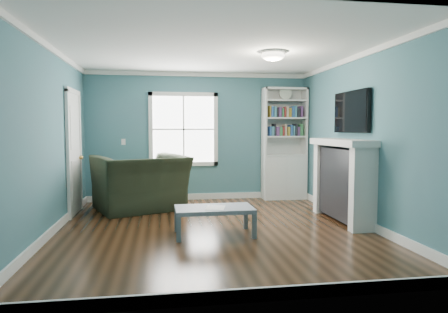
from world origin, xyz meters
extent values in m
plane|color=black|center=(0.00, 0.00, 0.00)|extent=(5.00, 5.00, 0.00)
plane|color=#397178|center=(0.00, 2.50, 1.30)|extent=(4.50, 0.00, 4.50)
plane|color=#397178|center=(0.00, -2.50, 1.30)|extent=(4.50, 0.00, 4.50)
plane|color=#397178|center=(-2.25, 0.00, 1.30)|extent=(0.00, 5.00, 5.00)
plane|color=#397178|center=(2.25, 0.00, 1.30)|extent=(0.00, 5.00, 5.00)
plane|color=white|center=(0.00, 0.00, 2.60)|extent=(5.00, 5.00, 0.00)
cube|color=white|center=(0.00, 2.48, 0.06)|extent=(4.50, 0.03, 0.12)
cube|color=white|center=(0.00, -2.48, 0.06)|extent=(4.50, 0.03, 0.12)
cube|color=white|center=(-2.23, 0.00, 0.06)|extent=(0.03, 5.00, 0.12)
cube|color=white|center=(2.23, 0.00, 0.06)|extent=(0.03, 5.00, 0.12)
cube|color=white|center=(0.00, 2.48, 2.56)|extent=(4.50, 0.04, 0.08)
cube|color=white|center=(-2.23, 0.00, 2.56)|extent=(0.04, 5.00, 0.08)
cube|color=white|center=(2.23, 0.00, 2.56)|extent=(0.04, 5.00, 0.08)
cube|color=white|center=(-0.30, 2.50, 1.45)|extent=(1.24, 0.01, 1.34)
cube|color=white|center=(-0.96, 2.48, 1.45)|extent=(0.08, 0.06, 1.50)
cube|color=white|center=(0.36, 2.48, 1.45)|extent=(0.08, 0.06, 1.50)
cube|color=white|center=(-0.30, 2.48, 0.74)|extent=(1.40, 0.06, 0.08)
cube|color=white|center=(-0.30, 2.48, 2.16)|extent=(1.40, 0.06, 0.08)
cube|color=white|center=(-0.30, 2.48, 1.45)|extent=(1.24, 0.03, 0.03)
cube|color=white|center=(-0.30, 2.48, 1.45)|extent=(0.03, 0.03, 1.34)
cube|color=silver|center=(1.77, 2.30, 0.45)|extent=(0.90, 0.35, 0.90)
cube|color=silver|center=(1.34, 2.30, 1.60)|extent=(0.04, 0.35, 1.40)
cube|color=silver|center=(2.20, 2.30, 1.60)|extent=(0.04, 0.35, 1.40)
cube|color=silver|center=(1.77, 2.46, 1.60)|extent=(0.90, 0.02, 1.40)
cube|color=silver|center=(1.77, 2.30, 2.28)|extent=(0.90, 0.35, 0.04)
cube|color=silver|center=(1.77, 2.30, 0.92)|extent=(0.84, 0.33, 0.03)
cube|color=silver|center=(1.77, 2.30, 1.30)|extent=(0.84, 0.33, 0.03)
cube|color=silver|center=(1.77, 2.30, 1.68)|extent=(0.84, 0.33, 0.03)
cube|color=silver|center=(1.77, 2.30, 2.04)|extent=(0.84, 0.33, 0.03)
cube|color=#264C8C|center=(1.77, 2.28, 1.43)|extent=(0.70, 0.25, 0.22)
cube|color=teal|center=(1.77, 2.28, 1.81)|extent=(0.70, 0.25, 0.22)
cylinder|color=beige|center=(1.77, 2.25, 2.19)|extent=(0.26, 0.06, 0.26)
cube|color=black|center=(2.09, 0.20, 0.60)|extent=(0.30, 1.20, 1.10)
cube|color=black|center=(2.07, 0.20, 0.40)|extent=(0.22, 0.65, 0.70)
cube|color=silver|center=(2.07, -0.47, 0.60)|extent=(0.36, 0.16, 1.20)
cube|color=silver|center=(2.07, 0.87, 0.60)|extent=(0.36, 0.16, 1.20)
cube|color=silver|center=(2.05, 0.20, 1.25)|extent=(0.44, 1.58, 0.10)
cube|color=black|center=(2.20, 0.20, 1.72)|extent=(0.06, 1.10, 0.65)
cube|color=silver|center=(-2.23, 1.40, 1.02)|extent=(0.04, 0.80, 2.05)
cube|color=white|center=(-2.22, 0.95, 1.02)|extent=(0.05, 0.08, 2.13)
cube|color=white|center=(-2.22, 1.85, 1.02)|extent=(0.05, 0.08, 2.13)
cube|color=white|center=(-2.22, 1.40, 2.09)|extent=(0.05, 0.98, 0.08)
sphere|color=#BF8C3F|center=(-2.17, 1.70, 0.95)|extent=(0.07, 0.07, 0.07)
ellipsoid|color=white|center=(0.90, 0.10, 2.54)|extent=(0.34, 0.34, 0.15)
cylinder|color=white|center=(0.90, 0.10, 2.58)|extent=(0.38, 0.38, 0.03)
cube|color=white|center=(-1.50, 2.48, 1.20)|extent=(0.08, 0.01, 0.12)
imported|color=black|center=(-1.13, 1.57, 0.66)|extent=(1.77, 1.47, 1.32)
cube|color=#545F65|center=(-0.53, -0.59, 0.16)|extent=(0.06, 0.06, 0.33)
cube|color=#545F65|center=(0.47, -0.57, 0.16)|extent=(0.06, 0.06, 0.33)
cube|color=#545F65|center=(-0.54, -0.07, 0.16)|extent=(0.06, 0.06, 0.33)
cube|color=#545F65|center=(0.47, -0.05, 0.16)|extent=(0.06, 0.06, 0.33)
cube|color=slate|center=(-0.03, -0.32, 0.36)|extent=(1.07, 0.60, 0.06)
cube|color=white|center=(-0.02, -0.37, 0.39)|extent=(0.32, 0.37, 0.00)
camera|label=1|loc=(-0.72, -5.69, 1.46)|focal=32.00mm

